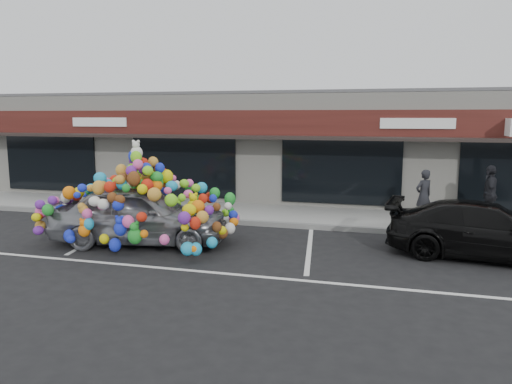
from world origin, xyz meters
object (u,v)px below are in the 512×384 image
(toy_car, at_px, (140,208))
(pedestrian_a, at_px, (424,195))
(black_sedan, at_px, (487,231))
(pedestrian_c, at_px, (490,194))

(toy_car, xyz_separation_m, pedestrian_a, (7.40, 4.38, -0.02))
(black_sedan, distance_m, pedestrian_a, 3.62)
(toy_car, distance_m, pedestrian_c, 10.35)
(toy_car, xyz_separation_m, pedestrian_c, (9.30, 4.54, 0.07))
(black_sedan, distance_m, pedestrian_c, 3.60)
(pedestrian_a, bearing_deg, toy_car, -7.63)
(black_sedan, relative_size, pedestrian_c, 2.60)
(pedestrian_a, bearing_deg, black_sedan, 72.70)
(black_sedan, bearing_deg, pedestrian_a, 27.92)
(black_sedan, relative_size, pedestrian_a, 2.89)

